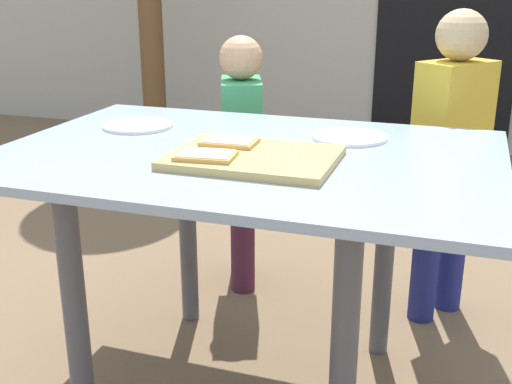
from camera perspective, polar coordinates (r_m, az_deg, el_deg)
name	(u,v)px	position (r m, az deg, el deg)	size (l,w,h in m)	color
dining_table	(247,192)	(1.65, -0.78, 0.03)	(1.26, 0.87, 0.72)	#95AABD
cutting_board	(254,158)	(1.52, -0.22, 3.08)	(0.39, 0.29, 0.02)	tan
pizza_slice_near_left	(206,155)	(1.48, -4.53, 3.28)	(0.14, 0.11, 0.01)	tan
pizza_slice_far_left	(229,142)	(1.60, -2.39, 4.52)	(0.14, 0.10, 0.01)	tan
plate_white_right	(350,137)	(1.75, 8.37, 4.89)	(0.20, 0.20, 0.01)	white
plate_white_left	(138,125)	(1.90, -10.52, 5.87)	(0.20, 0.20, 0.01)	white
child_left	(242,150)	(2.34, -1.29, 3.74)	(0.22, 0.27, 0.94)	#4A1F35
child_right	(450,151)	(2.18, 16.94, 3.54)	(0.26, 0.28, 1.04)	navy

